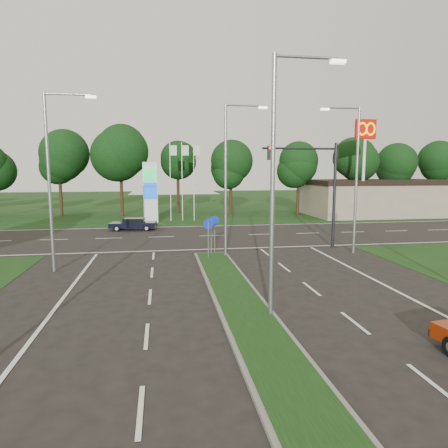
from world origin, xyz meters
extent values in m
plane|color=black|center=(0.00, 0.00, 0.00)|extent=(160.00, 160.00, 0.00)
cube|color=black|center=(0.00, 55.00, 0.00)|extent=(160.00, 50.00, 0.02)
cube|color=black|center=(0.00, 24.00, 0.00)|extent=(160.00, 12.00, 0.02)
cube|color=slate|center=(0.00, 4.00, 0.06)|extent=(2.00, 26.00, 0.12)
cube|color=gray|center=(22.00, 36.00, 2.00)|extent=(16.00, 9.00, 4.00)
cylinder|color=gray|center=(0.80, 6.00, 4.50)|extent=(0.16, 0.16, 9.00)
cylinder|color=gray|center=(1.90, 6.00, 8.90)|extent=(2.20, 0.10, 0.10)
cube|color=#FFF2CC|center=(3.00, 6.00, 8.80)|extent=(0.50, 0.22, 0.12)
cylinder|color=gray|center=(0.80, 16.00, 4.50)|extent=(0.16, 0.16, 9.00)
cylinder|color=gray|center=(1.90, 16.00, 8.90)|extent=(2.20, 0.10, 0.10)
cube|color=#FFF2CC|center=(3.00, 16.00, 8.80)|extent=(0.50, 0.22, 0.12)
cylinder|color=gray|center=(-8.50, 14.00, 4.50)|extent=(0.16, 0.16, 9.00)
cylinder|color=gray|center=(-7.40, 14.00, 8.90)|extent=(2.20, 0.10, 0.10)
cube|color=#FFF2CC|center=(-6.30, 14.00, 8.80)|extent=(0.50, 0.22, 0.12)
cylinder|color=gray|center=(9.00, 16.00, 4.50)|extent=(0.16, 0.16, 9.00)
cylinder|color=gray|center=(7.90, 16.00, 8.90)|extent=(2.20, 0.10, 0.10)
cube|color=#FFF2CC|center=(6.80, 16.00, 8.80)|extent=(0.50, 0.22, 0.12)
cylinder|color=black|center=(8.50, 18.00, 3.50)|extent=(0.20, 0.20, 7.00)
cylinder|color=black|center=(6.00, 18.00, 6.60)|extent=(5.00, 0.14, 0.14)
cube|color=black|center=(4.00, 18.00, 6.30)|extent=(0.28, 0.28, 0.90)
sphere|color=#FF190C|center=(4.00, 17.82, 6.60)|extent=(0.20, 0.20, 0.20)
cylinder|color=gray|center=(-0.30, 15.50, 1.10)|extent=(0.06, 0.06, 2.20)
cylinder|color=#0C26A5|center=(-0.30, 15.50, 2.10)|extent=(0.56, 0.04, 0.56)
cylinder|color=gray|center=(0.00, 16.50, 1.10)|extent=(0.06, 0.06, 2.20)
cylinder|color=#0C26A5|center=(0.00, 16.50, 2.10)|extent=(0.56, 0.04, 0.56)
cylinder|color=gray|center=(0.30, 17.20, 1.10)|extent=(0.06, 0.06, 2.20)
cylinder|color=#0C26A5|center=(0.30, 17.20, 2.10)|extent=(0.56, 0.04, 0.56)
cube|color=silver|center=(-4.00, 33.00, 3.00)|extent=(1.40, 0.30, 6.00)
cube|color=#0CA53F|center=(-4.00, 32.82, 4.80)|extent=(1.30, 0.08, 1.20)
cube|color=#0C3FBF|center=(-4.00, 32.82, 3.20)|extent=(1.30, 0.08, 1.60)
cylinder|color=silver|center=(-2.00, 34.00, 4.00)|extent=(0.08, 0.08, 8.00)
cube|color=#B2D8B2|center=(-1.65, 34.00, 7.20)|extent=(0.70, 0.02, 1.00)
cylinder|color=silver|center=(-0.80, 34.00, 4.00)|extent=(0.08, 0.08, 8.00)
cube|color=#B2D8B2|center=(-0.45, 34.00, 7.20)|extent=(0.70, 0.02, 1.00)
cylinder|color=silver|center=(0.40, 34.00, 4.00)|extent=(0.08, 0.08, 8.00)
cube|color=#B2D8B2|center=(0.75, 34.00, 7.20)|extent=(0.70, 0.02, 1.00)
cylinder|color=silver|center=(18.00, 32.00, 5.00)|extent=(0.30, 0.30, 10.00)
cube|color=#BF0C07|center=(18.00, 32.00, 9.40)|extent=(2.20, 0.35, 2.00)
torus|color=#FFC600|center=(17.55, 31.78, 9.40)|extent=(1.06, 0.16, 1.06)
torus|color=#FFC600|center=(18.45, 31.78, 9.40)|extent=(1.06, 0.16, 1.06)
cylinder|color=black|center=(0.00, 40.00, 2.20)|extent=(0.36, 0.36, 4.40)
sphere|color=black|center=(0.00, 40.00, 6.50)|extent=(6.00, 6.00, 6.00)
sphere|color=black|center=(0.30, 39.80, 7.50)|extent=(4.80, 4.80, 4.80)
cube|color=black|center=(-5.42, 28.00, 0.49)|extent=(4.06, 1.99, 0.40)
cube|color=black|center=(-5.35, 27.99, 0.87)|extent=(1.85, 1.53, 0.37)
cube|color=black|center=(-5.35, 27.99, 1.06)|extent=(1.53, 1.42, 0.04)
cylinder|color=black|center=(-6.74, 27.41, 0.28)|extent=(0.57, 0.23, 0.55)
cylinder|color=black|center=(-6.60, 28.84, 0.28)|extent=(0.57, 0.23, 0.55)
cylinder|color=black|center=(-4.25, 27.16, 0.28)|extent=(0.57, 0.23, 0.55)
cylinder|color=black|center=(-4.10, 28.59, 0.28)|extent=(0.57, 0.23, 0.55)
camera|label=1|loc=(-2.96, -7.21, 5.18)|focal=32.00mm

